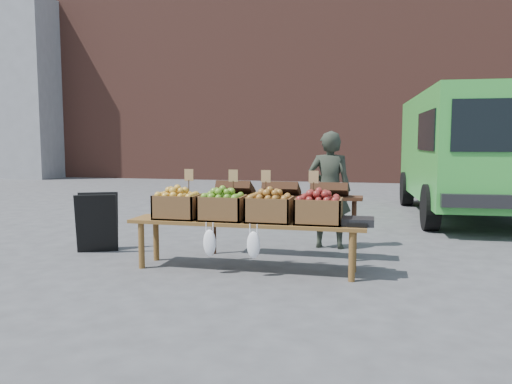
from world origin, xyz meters
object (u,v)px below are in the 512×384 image
(display_bench, at_px, (246,245))
(crate_golden_apples, at_px, (178,206))
(crate_green_apples, at_px, (319,211))
(delivery_van, at_px, (474,156))
(back_table, at_px, (282,217))
(crate_russet_pears, at_px, (223,208))
(vendor, at_px, (329,190))
(crate_red_apples, at_px, (270,209))
(chalkboard_sign, at_px, (97,222))
(weighing_scale, at_px, (358,221))

(display_bench, height_order, crate_golden_apples, crate_golden_apples)
(crate_green_apples, bearing_deg, delivery_van, 63.29)
(back_table, bearing_deg, crate_golden_apples, -146.92)
(crate_russet_pears, height_order, crate_green_apples, same)
(crate_russet_pears, bearing_deg, vendor, 52.63)
(vendor, relative_size, crate_red_apples, 3.22)
(back_table, relative_size, crate_russet_pears, 4.20)
(chalkboard_sign, bearing_deg, crate_russet_pears, -38.23)
(display_bench, distance_m, crate_golden_apples, 0.93)
(vendor, xyz_separation_m, crate_red_apples, (-0.54, -1.43, -0.09))
(delivery_van, distance_m, crate_russet_pears, 6.06)
(back_table, xyz_separation_m, crate_green_apples, (0.54, -0.72, 0.19))
(delivery_van, height_order, weighing_scale, delivery_van)
(crate_russet_pears, bearing_deg, crate_green_apples, 0.00)
(chalkboard_sign, xyz_separation_m, display_bench, (2.17, -0.47, -0.11))
(crate_red_apples, bearing_deg, crate_golden_apples, 180.00)
(chalkboard_sign, height_order, display_bench, chalkboard_sign)
(chalkboard_sign, height_order, crate_russet_pears, crate_russet_pears)
(weighing_scale, bearing_deg, vendor, 106.85)
(vendor, distance_m, crate_green_apples, 1.43)
(delivery_van, bearing_deg, back_table, -128.88)
(vendor, height_order, weighing_scale, vendor)
(vendor, height_order, chalkboard_sign, vendor)
(crate_russet_pears, bearing_deg, chalkboard_sign, 165.96)
(crate_golden_apples, bearing_deg, weighing_scale, 0.00)
(display_bench, relative_size, crate_green_apples, 5.40)
(delivery_van, distance_m, vendor, 4.26)
(back_table, relative_size, crate_golden_apples, 4.20)
(chalkboard_sign, bearing_deg, crate_green_apples, -33.18)
(delivery_van, distance_m, back_table, 5.17)
(back_table, height_order, crate_russet_pears, back_table)
(delivery_van, height_order, vendor, delivery_van)
(display_bench, distance_m, crate_russet_pears, 0.51)
(crate_golden_apples, distance_m, crate_red_apples, 1.10)
(crate_russet_pears, relative_size, crate_red_apples, 1.00)
(crate_russet_pears, bearing_deg, delivery_van, 53.93)
(vendor, distance_m, back_table, 0.93)
(display_bench, bearing_deg, crate_red_apples, 0.00)
(back_table, bearing_deg, delivery_van, 54.21)
(vendor, xyz_separation_m, crate_russet_pears, (-1.09, -1.43, -0.09))
(crate_red_apples, xyz_separation_m, weighing_scale, (0.98, 0.00, -0.10))
(chalkboard_sign, height_order, weighing_scale, chalkboard_sign)
(vendor, distance_m, weighing_scale, 1.51)
(crate_red_apples, distance_m, weighing_scale, 0.98)
(chalkboard_sign, bearing_deg, crate_golden_apples, -43.60)
(chalkboard_sign, distance_m, crate_russet_pears, 1.98)
(vendor, height_order, back_table, vendor)
(delivery_van, relative_size, chalkboard_sign, 6.62)
(chalkboard_sign, relative_size, display_bench, 0.29)
(vendor, relative_size, crate_golden_apples, 3.22)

